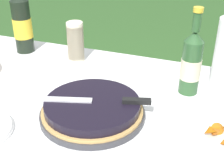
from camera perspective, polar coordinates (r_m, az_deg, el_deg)
The scene contains 8 objects.
garden_table at distance 1.18m, azimuth -11.88°, elevation -5.23°, with size 1.66×0.93×0.71m.
tablecloth at distance 1.15m, azimuth -12.15°, elevation -2.98°, with size 1.67×0.94×0.10m.
berry_tart at distance 1.00m, azimuth -3.61°, elevation -4.65°, with size 0.34×0.34×0.06m.
serving_knife at distance 0.98m, azimuth -1.97°, elevation -3.00°, with size 0.37×0.13×0.01m.
cup_stack at distance 1.37m, azimuth -6.69°, elevation 7.65°, with size 0.07×0.07×0.18m.
cider_bottle_green at distance 1.13m, azimuth 14.31°, elevation 3.81°, with size 0.07×0.07×0.31m.
juice_bottle_red at distance 1.51m, azimuth -16.12°, elevation 10.62°, with size 0.09×0.09×0.36m.
snack_plate_near at distance 0.96m, azimuth 19.66°, elevation -9.42°, with size 0.24×0.24×0.06m.
Camera 1 is at (0.57, -0.81, 1.29)m, focal length 50.00 mm.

